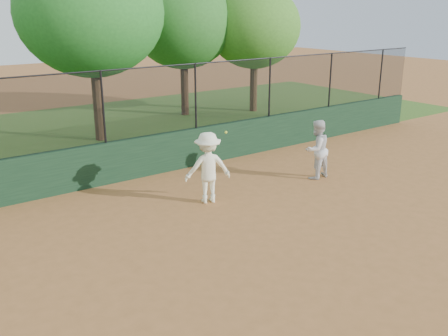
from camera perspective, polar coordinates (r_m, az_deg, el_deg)
ground at (r=10.10m, az=3.77°, el=-10.45°), size 80.00×80.00×0.00m
back_wall at (r=14.62m, az=-11.39°, el=0.88°), size 26.00×0.20×1.20m
grass_strip at (r=20.21m, az=-18.58°, el=3.24°), size 36.00×12.00×0.01m
player_second at (r=14.69m, az=10.53°, el=2.10°), size 0.88×0.70×1.73m
player_main at (r=12.63m, az=-1.86°, el=0.04°), size 1.35×1.05×1.87m
fence_assembly at (r=14.23m, az=-11.90°, el=7.17°), size 26.00×0.06×2.00m
tree_2 at (r=18.91m, az=-14.98°, el=16.80°), size 5.26×4.78×6.90m
tree_3 at (r=23.11m, az=-4.70°, el=16.17°), size 4.66×4.24×6.14m
tree_4 at (r=23.96m, az=3.52°, el=15.79°), size 4.42×4.02×5.85m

